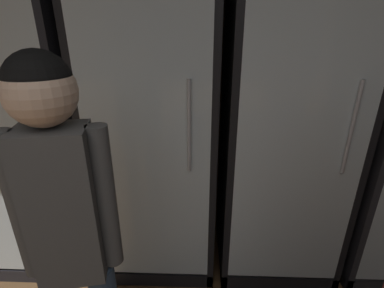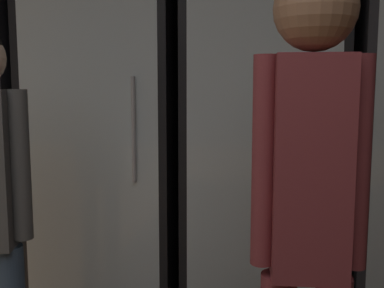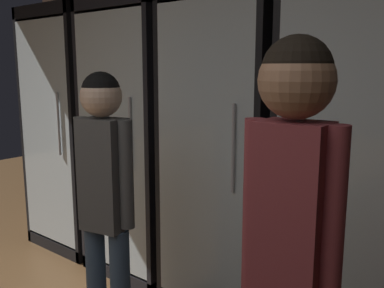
% 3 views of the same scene
% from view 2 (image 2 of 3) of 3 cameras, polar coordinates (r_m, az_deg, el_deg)
% --- Properties ---
extents(wall_back, '(6.00, 0.06, 2.80)m').
position_cam_2_polar(wall_back, '(2.85, -1.32, 8.07)').
color(wall_back, black).
rests_on(wall_back, ground).
extents(cooler_center, '(0.77, 0.70, 2.10)m').
position_cam_2_polar(cooler_center, '(2.62, -9.69, -0.20)').
color(cooler_center, black).
rests_on(cooler_center, ground).
extents(cooler_right, '(0.77, 0.70, 2.10)m').
position_cam_2_polar(cooler_right, '(2.49, 8.70, -0.56)').
color(cooler_right, black).
rests_on(cooler_right, ground).
extents(shopper_near, '(0.32, 0.22, 1.69)m').
position_cam_2_polar(shopper_near, '(1.31, 14.52, -5.70)').
color(shopper_near, brown).
rests_on(shopper_near, ground).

